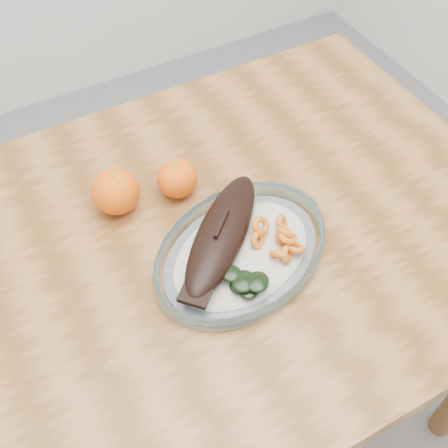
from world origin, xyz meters
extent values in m
plane|color=slate|center=(0.00, 0.00, 0.00)|extent=(3.00, 3.00, 0.00)
cube|color=brown|center=(0.00, 0.00, 0.73)|extent=(1.20, 0.80, 0.04)
cylinder|color=brown|center=(0.54, 0.34, 0.35)|extent=(0.06, 0.06, 0.71)
ellipsoid|color=white|center=(0.07, -0.06, 0.76)|extent=(0.68, 0.57, 0.01)
torus|color=#93CDE3|center=(0.07, -0.06, 0.77)|extent=(0.72, 0.72, 0.03)
ellipsoid|color=silver|center=(0.07, -0.06, 0.77)|extent=(0.61, 0.50, 0.02)
ellipsoid|color=black|center=(0.05, -0.03, 0.80)|extent=(0.25, 0.24, 0.05)
ellipsoid|color=black|center=(0.05, -0.03, 0.79)|extent=(0.21, 0.20, 0.02)
cube|color=black|center=(-0.04, -0.11, 0.80)|extent=(0.07, 0.07, 0.01)
cube|color=black|center=(0.05, -0.03, 0.82)|extent=(0.05, 0.05, 0.02)
torus|color=#BF4F0E|center=(0.14, -0.11, 0.79)|extent=(0.04, 0.04, 0.03)
torus|color=#BF4F0E|center=(0.10, -0.06, 0.79)|extent=(0.05, 0.04, 0.04)
torus|color=#BF4F0E|center=(0.15, -0.05, 0.79)|extent=(0.03, 0.04, 0.04)
torus|color=#BF4F0E|center=(0.12, -0.11, 0.79)|extent=(0.04, 0.04, 0.04)
torus|color=#BF4F0E|center=(0.14, -0.08, 0.79)|extent=(0.04, 0.03, 0.03)
torus|color=#BF4F0E|center=(0.11, -0.11, 0.79)|extent=(0.04, 0.03, 0.04)
torus|color=#BF4F0E|center=(0.14, -0.08, 0.81)|extent=(0.04, 0.04, 0.03)
torus|color=#BF4F0E|center=(0.14, -0.09, 0.81)|extent=(0.04, 0.04, 0.03)
torus|color=#BF4F0E|center=(0.11, -0.05, 0.81)|extent=(0.04, 0.04, 0.03)
ellipsoid|color=black|center=(0.04, -0.12, 0.79)|extent=(0.05, 0.05, 0.01)
ellipsoid|color=black|center=(0.06, -0.13, 0.79)|extent=(0.05, 0.04, 0.01)
ellipsoid|color=black|center=(0.04, -0.14, 0.79)|extent=(0.04, 0.05, 0.01)
ellipsoid|color=black|center=(0.03, -0.13, 0.79)|extent=(0.05, 0.05, 0.01)
ellipsoid|color=black|center=(0.04, -0.13, 0.79)|extent=(0.04, 0.04, 0.01)
ellipsoid|color=black|center=(0.05, -0.14, 0.80)|extent=(0.05, 0.05, 0.01)
ellipsoid|color=black|center=(0.03, -0.13, 0.80)|extent=(0.04, 0.04, 0.01)
ellipsoid|color=black|center=(0.02, -0.10, 0.80)|extent=(0.05, 0.05, 0.01)
sphere|color=#FF5B05|center=(-0.07, 0.13, 0.79)|extent=(0.08, 0.08, 0.08)
sphere|color=#FF5B05|center=(0.04, 0.12, 0.79)|extent=(0.07, 0.07, 0.07)
camera|label=1|loc=(-0.22, -0.53, 1.51)|focal=45.00mm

